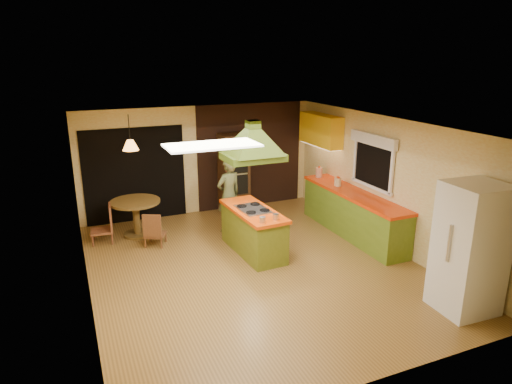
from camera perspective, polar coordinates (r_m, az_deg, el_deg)
name	(u,v)px	position (r m, az deg, el deg)	size (l,w,h in m)	color
ground	(255,267)	(8.18, -0.18, -9.32)	(6.50, 6.50, 0.00)	olive
room_walls	(255,200)	(7.71, -0.19, -0.97)	(5.50, 6.50, 6.50)	beige
ceiling_plane	(254,126)	(7.42, -0.20, 8.25)	(6.50, 6.50, 0.00)	silver
brick_panel	(250,156)	(11.06, -0.73, 4.56)	(2.64, 0.03, 2.50)	#381E14
nook_opening	(135,175)	(10.41, -14.88, 2.06)	(2.20, 0.03, 2.10)	black
right_counter	(353,213)	(9.61, 11.99, -2.64)	(0.62, 3.05, 0.92)	olive
upper_cabinets	(321,130)	(10.61, 8.08, 7.71)	(0.34, 1.40, 0.70)	yellow
window_right	(373,152)	(9.25, 14.45, 4.86)	(0.12, 1.35, 1.06)	black
fluor_panel	(212,145)	(5.94, -5.51, 5.84)	(1.20, 0.60, 0.03)	white
kitchen_island	(253,230)	(8.59, -0.35, -4.83)	(0.77, 1.73, 0.87)	olive
range_hood	(253,135)	(8.10, -0.38, 7.19)	(1.04, 0.76, 0.79)	#4B6318
man	(229,195)	(9.51, -3.42, -0.38)	(0.58, 0.38, 1.59)	#484C28
refrigerator	(470,249)	(7.21, 25.19, -6.42)	(0.79, 0.75, 1.92)	white
wall_oven	(234,173)	(10.69, -2.82, 2.33)	(0.63, 0.61, 1.86)	#472B17
dining_table	(136,211)	(9.66, -14.79, -2.31)	(1.01, 1.01, 0.75)	brown
chair_left	(101,224)	(9.55, -18.78, -3.81)	(0.42, 0.42, 0.77)	brown
chair_near	(155,228)	(9.15, -12.52, -4.47)	(0.38, 0.38, 0.69)	brown
pendant_lamp	(130,145)	(9.31, -15.42, 5.68)	(0.32, 0.32, 0.20)	#FF9E3F
canister_large	(319,172)	(10.46, 7.89, 2.43)	(0.15, 0.15, 0.22)	beige
canister_medium	(338,182)	(9.81, 10.27, 1.20)	(0.12, 0.12, 0.17)	beige
canister_small	(337,182)	(9.85, 10.13, 1.27)	(0.13, 0.13, 0.17)	beige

